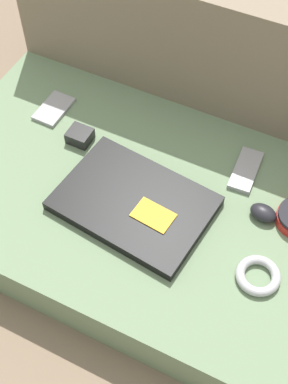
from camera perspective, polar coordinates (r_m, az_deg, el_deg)
ground_plane at (r=1.35m, az=0.00°, el=-3.60°), size 8.00×8.00×0.00m
couch_seat at (r=1.30m, az=0.00°, el=-2.13°), size 1.06×0.63×0.13m
couch_backrest at (r=1.44m, az=7.57°, el=14.02°), size 1.06×0.20×0.45m
laptop at (r=1.22m, az=-1.06°, el=-1.19°), size 0.37×0.28×0.03m
computer_mouse at (r=1.23m, az=12.61°, el=-2.19°), size 0.07×0.05×0.03m
phone_silver at (r=1.44m, az=-9.59°, el=8.74°), size 0.07×0.11×0.01m
phone_black at (r=1.31m, az=10.80°, el=2.30°), size 0.06×0.13×0.01m
charger_brick at (r=1.35m, az=-6.86°, el=5.96°), size 0.06×0.05×0.03m
cable_coil at (r=1.16m, az=12.07°, el=-8.72°), size 0.10×0.10×0.02m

